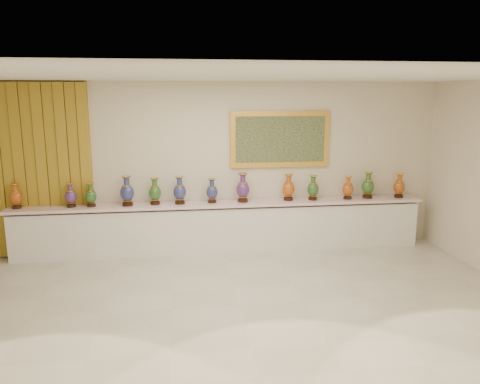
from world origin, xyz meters
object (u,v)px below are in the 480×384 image
object	(u,v)px
vase_1	(71,196)
vase_2	(91,196)
counter	(222,227)
vase_0	(16,197)

from	to	relation	value
vase_1	vase_2	bearing A→B (deg)	-1.89
counter	vase_0	distance (m)	3.51
counter	vase_1	bearing A→B (deg)	-179.69
vase_1	vase_2	size ratio (longest dim) A/B	1.01
vase_1	vase_2	distance (m)	0.33
vase_2	counter	bearing A→B (deg)	0.64
vase_0	vase_1	xyz separation A→B (m)	(0.89, -0.02, -0.01)
vase_2	vase_0	bearing A→B (deg)	178.36
vase_0	vase_1	world-z (taller)	vase_0
counter	vase_1	xyz separation A→B (m)	(-2.56, -0.01, 0.65)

